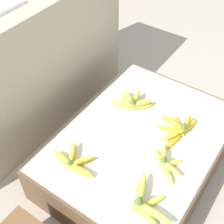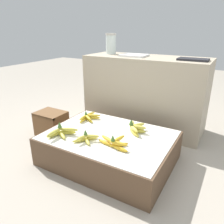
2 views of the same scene
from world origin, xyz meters
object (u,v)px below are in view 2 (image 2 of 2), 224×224
(banana_bunch_front_left, at_px, (61,132))
(banana_bunch_front_midright, at_px, (115,142))
(foam_tray_white, at_px, (134,55))
(banana_bunch_middle_left, at_px, (88,117))
(banana_bunch_front_midleft, at_px, (86,138))
(wooden_crate, at_px, (51,123))
(glass_jar, at_px, (111,44))
(banana_bunch_middle_midright, at_px, (135,128))

(banana_bunch_front_left, xyz_separation_m, banana_bunch_front_midright, (0.44, 0.07, -0.00))
(banana_bunch_front_left, bearing_deg, foam_tray_white, 79.72)
(banana_bunch_middle_left, bearing_deg, banana_bunch_front_midright, -33.99)
(banana_bunch_front_midleft, bearing_deg, wooden_crate, 156.06)
(banana_bunch_front_midleft, xyz_separation_m, foam_tray_white, (-0.05, 0.93, 0.50))
(wooden_crate, xyz_separation_m, glass_jar, (0.30, 0.69, 0.75))
(banana_bunch_front_midright, height_order, banana_bunch_middle_midright, banana_bunch_middle_midright)
(foam_tray_white, bearing_deg, glass_jar, 168.64)
(foam_tray_white, bearing_deg, banana_bunch_middle_left, -106.97)
(banana_bunch_front_midright, bearing_deg, banana_bunch_front_midleft, -168.16)
(banana_bunch_middle_midright, xyz_separation_m, glass_jar, (-0.61, 0.66, 0.60))
(banana_bunch_front_left, relative_size, foam_tray_white, 0.85)
(banana_bunch_middle_midright, distance_m, foam_tray_white, 0.83)
(banana_bunch_middle_left, distance_m, glass_jar, 0.89)
(banana_bunch_front_left, distance_m, banana_bunch_front_midright, 0.45)
(banana_bunch_front_midleft, xyz_separation_m, banana_bunch_front_midright, (0.22, 0.05, 0.00))
(banana_bunch_front_midleft, xyz_separation_m, banana_bunch_middle_midright, (0.25, 0.33, 0.01))
(banana_bunch_middle_midright, height_order, foam_tray_white, foam_tray_white)
(banana_bunch_middle_midright, relative_size, foam_tray_white, 0.81)
(banana_bunch_front_left, xyz_separation_m, foam_tray_white, (0.17, 0.95, 0.50))
(wooden_crate, xyz_separation_m, banana_bunch_front_midleft, (0.66, -0.29, 0.14))
(banana_bunch_front_midright, bearing_deg, banana_bunch_front_left, -171.27)
(banana_bunch_middle_left, bearing_deg, banana_bunch_front_midleft, -56.46)
(banana_bunch_front_midleft, distance_m, banana_bunch_middle_midright, 0.41)
(wooden_crate, distance_m, banana_bunch_front_midright, 0.92)
(wooden_crate, relative_size, banana_bunch_middle_midright, 1.39)
(banana_bunch_front_left, height_order, banana_bunch_middle_left, banana_bunch_front_left)
(wooden_crate, height_order, banana_bunch_front_midleft, banana_bunch_front_midleft)
(wooden_crate, bearing_deg, banana_bunch_front_left, -35.92)
(wooden_crate, bearing_deg, foam_tray_white, 46.13)
(glass_jar, bearing_deg, banana_bunch_front_midright, -58.41)
(banana_bunch_front_midleft, height_order, banana_bunch_middle_midright, banana_bunch_middle_midright)
(glass_jar, bearing_deg, banana_bunch_middle_midright, -47.08)
(wooden_crate, distance_m, foam_tray_white, 1.09)
(banana_bunch_middle_left, height_order, glass_jar, glass_jar)
(banana_bunch_front_midleft, bearing_deg, banana_bunch_front_midright, 11.84)
(banana_bunch_front_midright, bearing_deg, wooden_crate, 164.23)
(banana_bunch_middle_midright, relative_size, glass_jar, 0.96)
(banana_bunch_front_midright, bearing_deg, glass_jar, 121.59)
(banana_bunch_front_midleft, distance_m, banana_bunch_front_midright, 0.22)
(wooden_crate, distance_m, glass_jar, 1.06)
(wooden_crate, bearing_deg, banana_bunch_front_midleft, -23.94)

